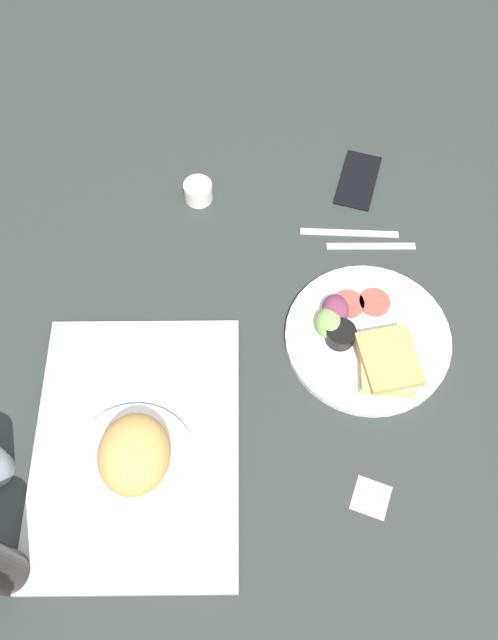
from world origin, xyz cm
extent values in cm
cube|color=#282D2B|center=(0.00, 0.00, -1.50)|extent=(190.00, 150.00, 3.00)
cube|color=#9EA0A3|center=(-19.85, 20.68, 0.80)|extent=(46.06, 34.45, 1.60)
cylinder|color=white|center=(-23.58, 20.68, 2.30)|extent=(20.35, 20.35, 1.40)
ellipsoid|color=tan|center=(-23.19, 19.72, 7.37)|extent=(12.82, 11.07, 8.74)
cylinder|color=white|center=(0.68, -17.99, 0.80)|extent=(29.16, 29.16, 1.60)
cube|color=tan|center=(-5.15, -20.61, 2.30)|extent=(11.67, 9.83, 1.40)
cube|color=#B2C66B|center=(-5.15, -20.61, 3.50)|extent=(11.34, 9.42, 1.00)
cube|color=tan|center=(-5.15, -20.61, 4.70)|extent=(12.72, 11.21, 1.40)
cylinder|color=#D14738|center=(7.24, -19.44, 2.00)|extent=(5.60, 5.60, 0.80)
cylinder|color=#D14738|center=(6.81, -14.78, 2.00)|extent=(5.60, 5.60, 0.80)
cylinder|color=black|center=(-0.04, -12.88, 3.10)|extent=(5.20, 5.20, 3.00)
cylinder|color=#EFEACC|center=(-0.04, -12.88, 4.20)|extent=(4.26, 4.26, 0.60)
ellipsoid|color=#729E4C|center=(2.14, -10.99, 3.40)|extent=(6.00, 4.80, 3.60)
ellipsoid|color=#6B2D47|center=(4.77, -12.15, 3.40)|extent=(6.00, 4.80, 3.60)
cylinder|color=silver|center=(31.66, 13.79, 2.00)|extent=(5.60, 5.60, 4.00)
cube|color=#B7B7BC|center=(20.68, -19.99, 0.25)|extent=(1.85, 17.03, 0.50)
cube|color=#B7B7BC|center=(23.68, -15.99, 0.25)|extent=(1.77, 19.02, 0.50)
cube|color=black|center=(36.87, -18.37, 0.40)|extent=(15.76, 10.62, 0.80)
cube|color=pink|center=(-27.13, -16.92, 0.06)|extent=(7.10, 7.10, 0.12)
camera|label=1|loc=(-50.64, 1.72, 102.87)|focal=36.29mm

